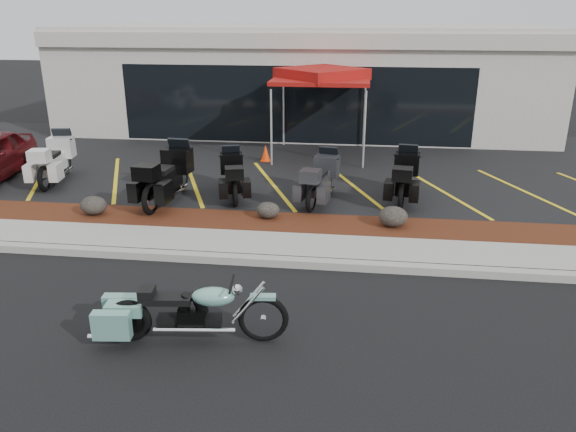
# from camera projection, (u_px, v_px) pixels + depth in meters

# --- Properties ---
(ground) EXTENTS (90.00, 90.00, 0.00)m
(ground) POSITION_uv_depth(u_px,v_px,m) (225.00, 284.00, 9.85)
(ground) COLOR black
(ground) RESTS_ON ground
(curb) EXTENTS (24.00, 0.25, 0.15)m
(curb) POSITION_uv_depth(u_px,v_px,m) (235.00, 259.00, 10.66)
(curb) COLOR gray
(curb) RESTS_ON ground
(sidewalk) EXTENTS (24.00, 1.20, 0.15)m
(sidewalk) POSITION_uv_depth(u_px,v_px,m) (243.00, 245.00, 11.31)
(sidewalk) COLOR gray
(sidewalk) RESTS_ON ground
(mulch_bed) EXTENTS (24.00, 1.20, 0.16)m
(mulch_bed) POSITION_uv_depth(u_px,v_px,m) (254.00, 224.00, 12.43)
(mulch_bed) COLOR #32180B
(mulch_bed) RESTS_ON ground
(upper_lot) EXTENTS (26.00, 9.60, 0.15)m
(upper_lot) POSITION_uv_depth(u_px,v_px,m) (285.00, 163.00, 17.46)
(upper_lot) COLOR black
(upper_lot) RESTS_ON ground
(dealership_building) EXTENTS (18.00, 8.16, 4.00)m
(dealership_building) POSITION_uv_depth(u_px,v_px,m) (305.00, 77.00, 22.64)
(dealership_building) COLOR #A59F95
(dealership_building) RESTS_ON ground
(boulder_left) EXTENTS (0.60, 0.50, 0.43)m
(boulder_left) POSITION_uv_depth(u_px,v_px,m) (94.00, 205.00, 12.69)
(boulder_left) COLOR black
(boulder_left) RESTS_ON mulch_bed
(boulder_mid) EXTENTS (0.52, 0.43, 0.37)m
(boulder_mid) POSITION_uv_depth(u_px,v_px,m) (268.00, 210.00, 12.48)
(boulder_mid) COLOR black
(boulder_mid) RESTS_ON mulch_bed
(boulder_right) EXTENTS (0.62, 0.52, 0.44)m
(boulder_right) POSITION_uv_depth(u_px,v_px,m) (393.00, 216.00, 11.98)
(boulder_right) COLOR black
(boulder_right) RESTS_ON mulch_bed
(hero_cruiser) EXTENTS (2.80, 0.99, 0.96)m
(hero_cruiser) POSITION_uv_depth(u_px,v_px,m) (263.00, 312.00, 7.98)
(hero_cruiser) COLOR #67A092
(hero_cruiser) RESTS_ON ground
(touring_white) EXTENTS (1.22, 2.37, 1.31)m
(touring_white) POSITION_uv_depth(u_px,v_px,m) (64.00, 151.00, 15.75)
(touring_white) COLOR silver
(touring_white) RESTS_ON upper_lot
(touring_black_front) EXTENTS (1.15, 2.48, 1.40)m
(touring_black_front) POSITION_uv_depth(u_px,v_px,m) (180.00, 165.00, 14.16)
(touring_black_front) COLOR black
(touring_black_front) RESTS_ON upper_lot
(touring_black_mid) EXTENTS (1.27, 2.13, 1.16)m
(touring_black_mid) POSITION_uv_depth(u_px,v_px,m) (231.00, 167.00, 14.45)
(touring_black_mid) COLOR black
(touring_black_mid) RESTS_ON upper_lot
(touring_grey) EXTENTS (1.18, 2.20, 1.21)m
(touring_grey) POSITION_uv_depth(u_px,v_px,m) (328.00, 170.00, 14.09)
(touring_grey) COLOR #2B2C30
(touring_grey) RESTS_ON upper_lot
(touring_black_rear) EXTENTS (1.10, 2.22, 1.24)m
(touring_black_rear) POSITION_uv_depth(u_px,v_px,m) (407.00, 168.00, 14.23)
(touring_black_rear) COLOR black
(touring_black_rear) RESTS_ON upper_lot
(traffic_cone) EXTENTS (0.30, 0.30, 0.51)m
(traffic_cone) POSITION_uv_depth(u_px,v_px,m) (266.00, 153.00, 17.29)
(traffic_cone) COLOR #F03908
(traffic_cone) RESTS_ON upper_lot
(popup_canopy) EXTENTS (3.51, 3.51, 2.73)m
(popup_canopy) POSITION_uv_depth(u_px,v_px,m) (322.00, 76.00, 17.21)
(popup_canopy) COLOR silver
(popup_canopy) RESTS_ON upper_lot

